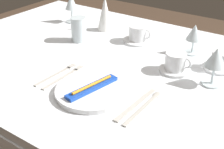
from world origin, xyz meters
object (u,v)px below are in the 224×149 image
(dinner_plate, at_px, (92,91))
(fork_inner, at_px, (58,74))
(dinner_knife, at_px, (135,105))
(coffee_cup_far, at_px, (176,61))
(fork_outer, at_px, (65,76))
(spoon_soup, at_px, (148,104))
(wine_glass_centre, at_px, (216,59))
(napkin_folded, at_px, (105,13))
(coffee_cup_right, at_px, (138,33))
(toothbrush_package, at_px, (92,87))
(drink_tumbler, at_px, (79,31))
(wine_glass_left, at_px, (194,34))
(coffee_cup_left, at_px, (221,60))
(wine_glass_right, at_px, (71,3))

(dinner_plate, xyz_separation_m, fork_inner, (-0.19, 0.03, -0.01))
(dinner_knife, height_order, coffee_cup_far, coffee_cup_far)
(fork_outer, height_order, spoon_soup, spoon_soup)
(wine_glass_centre, bearing_deg, napkin_folded, 160.36)
(dinner_knife, bearing_deg, coffee_cup_right, 119.39)
(dinner_plate, height_order, toothbrush_package, toothbrush_package)
(drink_tumbler, relative_size, napkin_folded, 0.64)
(dinner_plate, bearing_deg, wine_glass_left, 72.62)
(wine_glass_centre, xyz_separation_m, drink_tumbler, (-0.66, 0.04, -0.05))
(wine_glass_centre, distance_m, drink_tumbler, 0.66)
(fork_inner, bearing_deg, coffee_cup_left, 38.67)
(toothbrush_package, bearing_deg, coffee_cup_left, 54.71)
(dinner_knife, xyz_separation_m, coffee_cup_right, (-0.26, 0.47, 0.04))
(fork_inner, height_order, dinner_knife, same)
(dinner_plate, bearing_deg, coffee_cup_right, 101.88)
(coffee_cup_left, bearing_deg, drink_tumbler, -171.59)
(napkin_folded, bearing_deg, coffee_cup_left, -8.28)
(coffee_cup_right, xyz_separation_m, napkin_folded, (-0.22, 0.04, 0.05))
(coffee_cup_left, relative_size, coffee_cup_far, 0.91)
(toothbrush_package, relative_size, wine_glass_left, 1.60)
(wine_glass_left, bearing_deg, coffee_cup_right, -175.48)
(wine_glass_centre, relative_size, napkin_folded, 0.80)
(toothbrush_package, xyz_separation_m, wine_glass_centre, (0.32, 0.29, 0.08))
(dinner_knife, bearing_deg, wine_glass_right, 144.62)
(fork_outer, distance_m, wine_glass_centre, 0.55)
(coffee_cup_far, distance_m, wine_glass_right, 0.75)
(coffee_cup_far, bearing_deg, spoon_soup, -85.03)
(coffee_cup_far, relative_size, wine_glass_left, 0.79)
(fork_outer, distance_m, coffee_cup_left, 0.61)
(wine_glass_centre, xyz_separation_m, wine_glass_left, (-0.16, 0.21, -0.01))
(dinner_knife, distance_m, drink_tumbler, 0.60)
(fork_outer, relative_size, coffee_cup_left, 2.26)
(coffee_cup_right, bearing_deg, wine_glass_right, 175.50)
(fork_inner, height_order, coffee_cup_left, coffee_cup_left)
(napkin_folded, bearing_deg, wine_glass_left, -1.91)
(spoon_soup, bearing_deg, wine_glass_left, 93.98)
(dinner_plate, bearing_deg, drink_tumbler, 135.38)
(toothbrush_package, xyz_separation_m, wine_glass_right, (-0.55, 0.52, 0.08))
(fork_inner, distance_m, wine_glass_left, 0.60)
(dinner_plate, xyz_separation_m, spoon_soup, (0.19, 0.05, -0.01))
(coffee_cup_left, xyz_separation_m, coffee_cup_right, (-0.41, 0.05, 0.00))
(spoon_soup, distance_m, coffee_cup_far, 0.27)
(fork_outer, bearing_deg, spoon_soup, 2.59)
(wine_glass_right, bearing_deg, dinner_plate, -43.66)
(wine_glass_right, bearing_deg, wine_glass_centre, -14.71)
(wine_glass_left, bearing_deg, fork_outer, -123.71)
(wine_glass_centre, bearing_deg, fork_outer, -151.37)
(fork_inner, relative_size, coffee_cup_right, 1.90)
(fork_outer, bearing_deg, wine_glass_right, 128.68)
(dinner_knife, xyz_separation_m, wine_glass_centre, (0.16, 0.28, 0.10))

